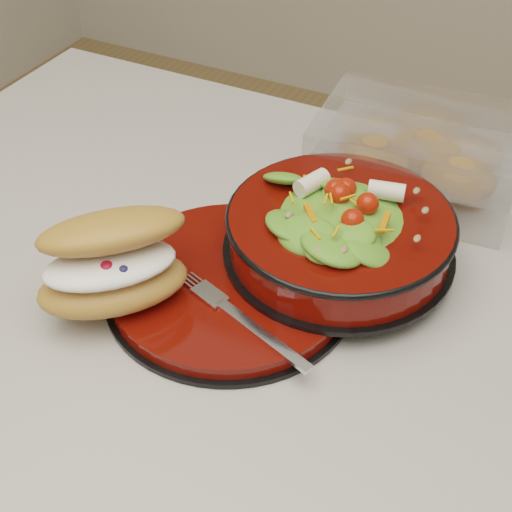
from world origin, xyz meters
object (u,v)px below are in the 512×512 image
at_px(fork, 246,322).
at_px(pastry_box, 418,155).
at_px(dinner_plate, 230,284).
at_px(croissant, 114,263).
at_px(salad_bowl, 340,225).

xyz_separation_m(fork, pastry_box, (0.07, 0.32, 0.02)).
height_order(dinner_plate, croissant, croissant).
bearing_deg(croissant, pastry_box, 16.11).
bearing_deg(salad_bowl, fork, -106.15).
relative_size(salad_bowl, croissant, 1.42).
bearing_deg(pastry_box, fork, -106.16).
xyz_separation_m(dinner_plate, salad_bowl, (0.08, 0.09, 0.05)).
xyz_separation_m(salad_bowl, fork, (-0.04, -0.14, -0.04)).
height_order(dinner_plate, pastry_box, pastry_box).
bearing_deg(pastry_box, salad_bowl, -102.96).
bearing_deg(fork, pastry_box, 7.47).
bearing_deg(fork, dinner_plate, 60.46).
distance_m(salad_bowl, croissant, 0.23).
height_order(croissant, fork, croissant).
height_order(salad_bowl, croissant, salad_bowl).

